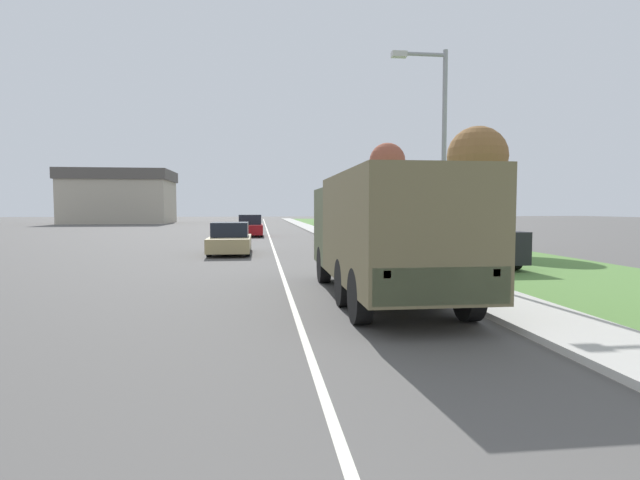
{
  "coord_description": "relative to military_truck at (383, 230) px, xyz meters",
  "views": [
    {
      "loc": [
        -0.7,
        -0.39,
        2.1
      ],
      "look_at": [
        0.85,
        12.42,
        1.28
      ],
      "focal_mm": 28.0,
      "sensor_mm": 36.0,
      "label": 1
    }
  ],
  "objects": [
    {
      "name": "ground_plane",
      "position": [
        -2.13,
        29.2,
        -1.61
      ],
      "size": [
        180.0,
        180.0,
        0.0
      ],
      "primitive_type": "plane",
      "color": "#565451"
    },
    {
      "name": "lane_centre_stripe",
      "position": [
        -2.13,
        29.2,
        -1.61
      ],
      "size": [
        0.12,
        120.0,
        0.0
      ],
      "color": "silver",
      "rests_on": "ground"
    },
    {
      "name": "sidewalk_right",
      "position": [
        2.37,
        29.2,
        -1.55
      ],
      "size": [
        1.8,
        120.0,
        0.12
      ],
      "color": "beige",
      "rests_on": "ground"
    },
    {
      "name": "grass_strip_right",
      "position": [
        6.77,
        29.2,
        -1.6
      ],
      "size": [
        7.0,
        120.0,
        0.02
      ],
      "color": "#56843D",
      "rests_on": "ground"
    },
    {
      "name": "military_truck",
      "position": [
        0.0,
        0.0,
        0.0
      ],
      "size": [
        2.36,
        7.71,
        2.83
      ],
      "color": "#545B3D",
      "rests_on": "ground"
    },
    {
      "name": "car_nearest_ahead",
      "position": [
        -4.19,
        12.2,
        -0.95
      ],
      "size": [
        1.86,
        4.56,
        1.46
      ],
      "color": "tan",
      "rests_on": "ground"
    },
    {
      "name": "car_second_ahead",
      "position": [
        -3.54,
        26.68,
        -0.88
      ],
      "size": [
        1.88,
        3.95,
        1.63
      ],
      "color": "maroon",
      "rests_on": "ground"
    },
    {
      "name": "pickup_truck",
      "position": [
        4.94,
        6.63,
        -0.73
      ],
      "size": [
        1.95,
        5.02,
        1.77
      ],
      "color": "black",
      "rests_on": "grass_strip_right"
    },
    {
      "name": "lamp_post",
      "position": [
        2.4,
        3.18,
        2.48
      ],
      "size": [
        1.69,
        0.24,
        6.62
      ],
      "color": "gray",
      "rests_on": "sidewalk_right"
    },
    {
      "name": "tree_mid_right",
      "position": [
        7.86,
        12.47,
        3.0
      ],
      "size": [
        2.95,
        2.95,
        6.12
      ],
      "color": "#4C3D2D",
      "rests_on": "grass_strip_right"
    },
    {
      "name": "tree_far_right",
      "position": [
        6.39,
        24.37,
        3.82
      ],
      "size": [
        2.59,
        2.59,
        6.82
      ],
      "color": "brown",
      "rests_on": "grass_strip_right"
    },
    {
      "name": "utility_box",
      "position": [
        4.07,
        5.9,
        -1.24
      ],
      "size": [
        0.55,
        0.45,
        0.7
      ],
      "color": "#3D7042",
      "rests_on": "grass_strip_right"
    },
    {
      "name": "building_distant",
      "position": [
        -22.56,
        62.85,
        2.18
      ],
      "size": [
        14.51,
        10.72,
        7.49
      ],
      "color": "#B2A893",
      "rests_on": "ground"
    }
  ]
}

